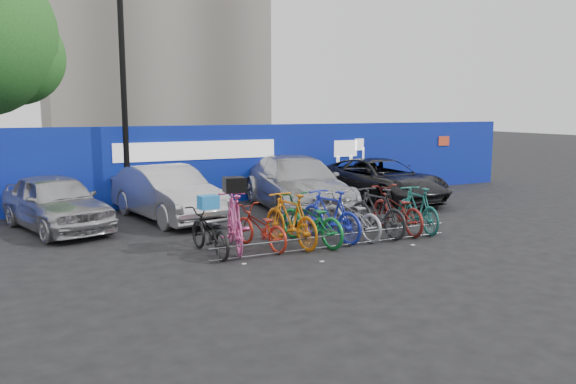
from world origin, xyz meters
TOP-DOWN VIEW (x-y plane):
  - ground at (0.00, 0.00)m, footprint 100.00×100.00m
  - hoarding at (0.01, 6.00)m, footprint 22.00×0.18m
  - lamppost at (-3.20, 5.40)m, footprint 0.25×0.50m
  - bike_rack at (-0.00, -0.60)m, footprint 5.60×0.03m
  - car_0 at (-5.16, 3.88)m, footprint 2.68×4.28m
  - car_1 at (-2.44, 3.99)m, footprint 2.32×4.48m
  - car_2 at (1.27, 3.77)m, footprint 2.81×5.51m
  - car_3 at (4.32, 4.00)m, footprint 2.69×5.01m
  - bike_0 at (-2.58, 0.05)m, footprint 0.79×1.83m
  - bike_1 at (-1.99, 0.15)m, footprint 1.00×2.10m
  - bike_2 at (-1.47, 0.04)m, footprint 0.99×1.82m
  - bike_3 at (-0.81, -0.05)m, footprint 0.81×1.99m
  - bike_4 at (-0.33, -0.05)m, footprint 1.11×2.12m
  - bike_5 at (0.22, 0.05)m, footprint 0.95×1.98m
  - bike_6 at (0.78, 0.07)m, footprint 0.96×2.01m
  - bike_7 at (1.43, -0.00)m, footprint 0.74×1.92m
  - bike_8 at (2.06, 0.12)m, footprint 0.78×2.05m
  - bike_9 at (2.55, -0.05)m, footprint 0.72×1.85m
  - cargo_crate at (-2.58, 0.05)m, footprint 0.40×0.32m
  - cargo_topcase at (-1.99, 0.15)m, footprint 0.45×0.41m

SIDE VIEW (x-z plane):
  - ground at x=0.00m, z-range 0.00..0.00m
  - bike_rack at x=0.00m, z-range 0.01..0.31m
  - bike_2 at x=-1.47m, z-range 0.00..0.91m
  - bike_0 at x=-2.58m, z-range 0.00..0.93m
  - bike_6 at x=0.78m, z-range 0.00..1.01m
  - bike_4 at x=-0.33m, z-range 0.00..1.06m
  - bike_8 at x=2.06m, z-range 0.00..1.06m
  - bike_9 at x=2.55m, z-range 0.00..1.08m
  - bike_7 at x=1.43m, z-range 0.00..1.13m
  - bike_5 at x=0.22m, z-range 0.00..1.15m
  - bike_3 at x=-0.81m, z-range 0.00..1.16m
  - bike_1 at x=-1.99m, z-range 0.00..1.21m
  - car_3 at x=4.32m, z-range 0.00..1.34m
  - car_0 at x=-5.16m, z-range 0.00..1.36m
  - car_1 at x=-2.44m, z-range 0.00..1.41m
  - car_2 at x=1.27m, z-range 0.00..1.53m
  - cargo_crate at x=-2.58m, z-range 0.93..1.20m
  - hoarding at x=0.01m, z-range 0.00..2.40m
  - cargo_topcase at x=-1.99m, z-range 1.21..1.52m
  - lamppost at x=-3.20m, z-range 0.22..6.33m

